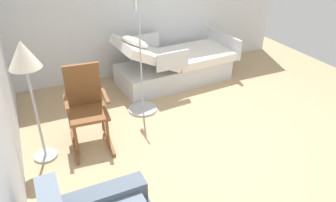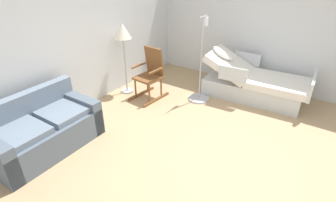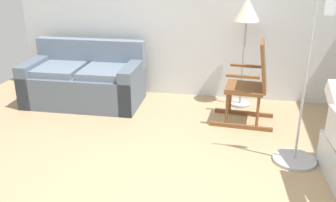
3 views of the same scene
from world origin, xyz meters
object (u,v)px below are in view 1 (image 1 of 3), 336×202
object	(u,v)px
rocking_chair	(87,107)
floor_lamp	(25,63)
hospital_bed	(174,65)
iv_pole	(142,95)

from	to	relation	value
rocking_chair	floor_lamp	distance (m)	0.94
hospital_bed	rocking_chair	distance (m)	2.14
hospital_bed	rocking_chair	bearing A→B (deg)	123.85
iv_pole	rocking_chair	bearing A→B (deg)	117.26
floor_lamp	iv_pole	distance (m)	1.86
rocking_chair	floor_lamp	bearing A→B (deg)	100.36
iv_pole	floor_lamp	bearing A→B (deg)	111.04
rocking_chair	iv_pole	distance (m)	1.04
hospital_bed	iv_pole	xyz separation A→B (m)	(-0.72, 0.87, -0.05)
floor_lamp	iv_pole	size ratio (longest dim) A/B	0.88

